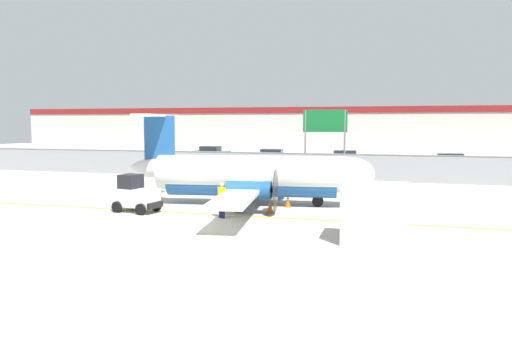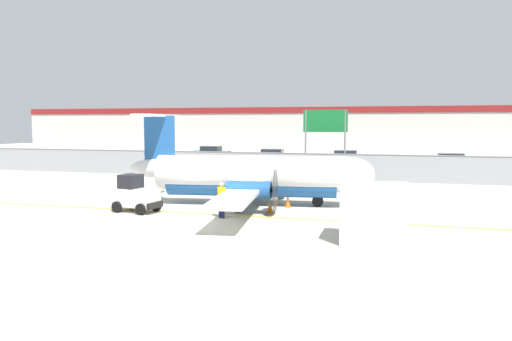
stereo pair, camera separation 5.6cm
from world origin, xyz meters
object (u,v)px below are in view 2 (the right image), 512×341
baggage_tug (136,195)px  parked_car_1 (273,157)px  ground_crew_worker (221,198)px  parked_car_0 (212,153)px  cargo_container (374,213)px  parked_car_3 (452,162)px  traffic_cone_far_left (270,207)px  parked_car_2 (347,158)px  commuter_airplane (255,176)px  traffic_cone_near_right (137,200)px  traffic_cone_near_left (288,201)px  highway_sign (325,127)px

baggage_tug → parked_car_1: baggage_tug is taller
ground_crew_worker → parked_car_0: bearing=51.5°
baggage_tug → cargo_container: bearing=-4.5°
cargo_container → parked_car_3: (5.56, 29.23, -0.21)m
traffic_cone_far_left → parked_car_3: (10.81, 24.41, 0.58)m
baggage_tug → traffic_cone_far_left: baggage_tug is taller
parked_car_2 → parked_car_1: bearing=175.8°
commuter_airplane → traffic_cone_near_right: size_ratio=25.11×
traffic_cone_near_left → parked_car_1: parked_car_1 is taller
baggage_tug → traffic_cone_near_right: bearing=127.8°
traffic_cone_far_left → parked_car_3: size_ratio=0.15×
commuter_airplane → parked_car_2: size_ratio=3.79×
traffic_cone_near_left → traffic_cone_far_left: 1.98m
ground_crew_worker → highway_sign: highway_sign is taller
ground_crew_worker → parked_car_1: bearing=39.0°
parked_car_2 → traffic_cone_near_left: bearing=-92.9°
traffic_cone_near_right → parked_car_2: parked_car_2 is taller
traffic_cone_near_right → parked_car_3: (18.14, 24.47, 0.58)m
cargo_container → parked_car_1: 34.10m
ground_crew_worker → traffic_cone_far_left: bearing=-14.0°
ground_crew_worker → parked_car_0: same height
commuter_airplane → traffic_cone_far_left: bearing=-63.7°
traffic_cone_near_left → parked_car_1: (-7.01, 25.26, 0.58)m
baggage_tug → ground_crew_worker: baggage_tug is taller
commuter_airplane → parked_car_0: (-13.76, 29.53, -0.71)m
parked_car_3 → highway_sign: bearing=-144.7°
traffic_cone_far_left → parked_car_1: bearing=103.5°
parked_car_1 → highway_sign: size_ratio=0.78×
traffic_cone_near_right → parked_car_1: size_ratio=0.15×
traffic_cone_near_right → parked_car_3: parked_car_3 is taller
traffic_cone_near_right → parked_car_2: 28.18m
baggage_tug → parked_car_1: (0.04, 28.74, 0.04)m
parked_car_0 → parked_car_1: size_ratio=1.00×
parked_car_1 → traffic_cone_far_left: bearing=-79.7°
baggage_tug → parked_car_3: (17.37, 25.98, 0.04)m
traffic_cone_near_left → traffic_cone_near_right: bearing=-165.8°
baggage_tug → highway_sign: 19.92m
ground_crew_worker → highway_sign: 19.16m
parked_car_2 → highway_sign: highway_sign is taller
parked_car_0 → parked_car_3: (25.90, -7.08, 0.00)m
cargo_container → parked_car_2: cargo_container is taller
traffic_cone_near_left → parked_car_1: bearing=105.5°
parked_car_0 → parked_car_1: bearing=-23.3°
cargo_container → parked_car_3: size_ratio=0.58×
ground_crew_worker → parked_car_2: same height
traffic_cone_near_left → parked_car_0: (-15.58, 29.57, 0.58)m
cargo_container → traffic_cone_far_left: cargo_container is taller
cargo_container → traffic_cone_near_right: (-12.58, 4.76, -0.79)m
traffic_cone_far_left → parked_car_1: 27.96m
traffic_cone_far_left → parked_car_1: size_ratio=0.15×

